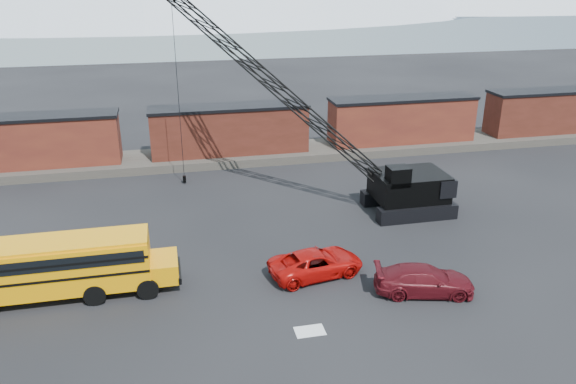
# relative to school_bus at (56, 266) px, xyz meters

# --- Properties ---
(ground) EXTENTS (160.00, 160.00, 0.00)m
(ground) POSITION_rel_school_bus_xyz_m (11.35, -1.68, -1.79)
(ground) COLOR black
(ground) RESTS_ON ground
(gravel_berm) EXTENTS (120.00, 5.00, 0.70)m
(gravel_berm) POSITION_rel_school_bus_xyz_m (11.35, 20.32, -1.44)
(gravel_berm) COLOR #4C453E
(gravel_berm) RESTS_ON ground
(boxcar_west_near) EXTENTS (13.70, 3.10, 4.17)m
(boxcar_west_near) POSITION_rel_school_bus_xyz_m (-4.65, 20.32, 0.97)
(boxcar_west_near) COLOR #491A15
(boxcar_west_near) RESTS_ON gravel_berm
(boxcar_mid) EXTENTS (13.70, 3.10, 4.17)m
(boxcar_mid) POSITION_rel_school_bus_xyz_m (11.35, 20.32, 0.97)
(boxcar_mid) COLOR #511F16
(boxcar_mid) RESTS_ON gravel_berm
(boxcar_east_near) EXTENTS (13.70, 3.10, 4.17)m
(boxcar_east_near) POSITION_rel_school_bus_xyz_m (27.35, 20.32, 0.97)
(boxcar_east_near) COLOR #491A15
(boxcar_east_near) RESTS_ON gravel_berm
(boxcar_east_far) EXTENTS (13.70, 3.10, 4.17)m
(boxcar_east_far) POSITION_rel_school_bus_xyz_m (43.35, 20.32, 0.97)
(boxcar_east_far) COLOR #511F16
(boxcar_east_far) RESTS_ON gravel_berm
(snow_patch) EXTENTS (1.40, 0.90, 0.02)m
(snow_patch) POSITION_rel_school_bus_xyz_m (11.85, -5.68, -1.78)
(snow_patch) COLOR silver
(snow_patch) RESTS_ON ground
(school_bus) EXTENTS (11.65, 2.65, 3.19)m
(school_bus) POSITION_rel_school_bus_xyz_m (0.00, 0.00, 0.00)
(school_bus) COLOR orange
(school_bus) RESTS_ON ground
(red_pickup) EXTENTS (5.60, 3.32, 1.46)m
(red_pickup) POSITION_rel_school_bus_xyz_m (13.49, -0.70, -1.06)
(red_pickup) COLOR #B20B08
(red_pickup) RESTS_ON ground
(maroon_suv) EXTENTS (5.49, 3.22, 1.49)m
(maroon_suv) POSITION_rel_school_bus_xyz_m (18.49, -3.68, -1.05)
(maroon_suv) COLOR #500E15
(maroon_suv) RESTS_ON ground
(crawler_crane) EXTENTS (18.21, 11.39, 14.59)m
(crawler_crane) POSITION_rel_school_bus_xyz_m (13.70, 10.89, 6.35)
(crawler_crane) COLOR black
(crawler_crane) RESTS_ON ground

